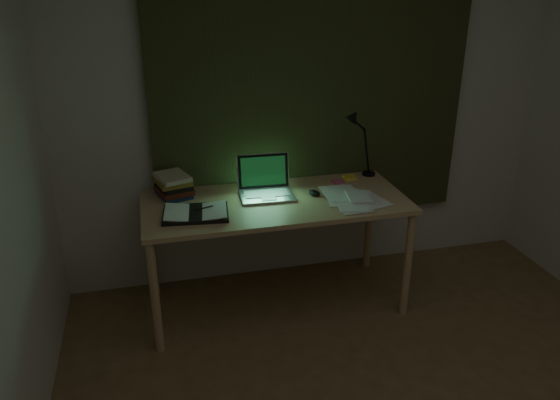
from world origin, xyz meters
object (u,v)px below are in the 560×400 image
at_px(desk, 276,253).
at_px(book_stack, 174,185).
at_px(open_textbook, 196,213).
at_px(loose_papers, 351,197).
at_px(desk_lamp, 371,142).
at_px(laptop, 267,179).

xyz_separation_m(desk, book_stack, (-0.62, 0.23, 0.46)).
distance_m(open_textbook, loose_papers, 0.99).
xyz_separation_m(book_stack, loose_papers, (1.10, -0.32, -0.07)).
xyz_separation_m(open_textbook, book_stack, (-0.10, 0.33, 0.06)).
height_order(desk, book_stack, book_stack).
distance_m(desk, desk_lamp, 1.03).
relative_size(book_stack, desk_lamp, 0.48).
height_order(laptop, book_stack, laptop).
bearing_deg(desk, open_textbook, -168.50).
relative_size(desk, book_stack, 7.07).
bearing_deg(open_textbook, desk, 17.99).
bearing_deg(laptop, loose_papers, -13.98).
bearing_deg(desk_lamp, loose_papers, -137.98).
distance_m(laptop, loose_papers, 0.55).
xyz_separation_m(laptop, loose_papers, (0.52, -0.15, -0.11)).
relative_size(laptop, desk_lamp, 0.78).
height_order(laptop, open_textbook, laptop).
bearing_deg(book_stack, laptop, -15.66).
bearing_deg(book_stack, desk_lamp, 2.72).
xyz_separation_m(open_textbook, desk_lamp, (1.27, 0.40, 0.23)).
distance_m(desk, loose_papers, 0.62).
distance_m(book_stack, desk_lamp, 1.39).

